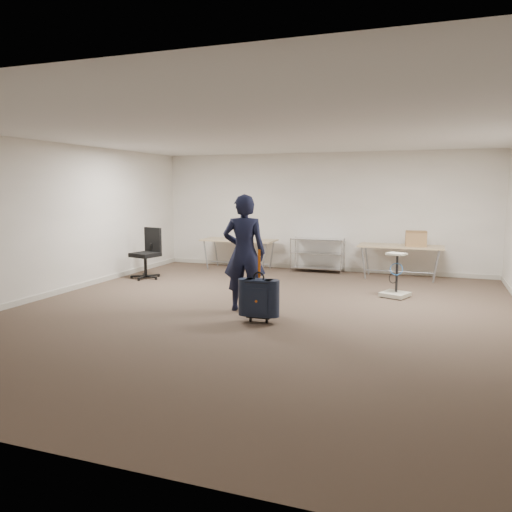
% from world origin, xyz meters
% --- Properties ---
extents(ground, '(9.00, 9.00, 0.00)m').
position_xyz_m(ground, '(0.00, 0.00, 0.00)').
color(ground, '#49372C').
rests_on(ground, ground).
extents(room_shell, '(8.00, 9.00, 9.00)m').
position_xyz_m(room_shell, '(0.00, 1.38, 0.05)').
color(room_shell, beige).
rests_on(room_shell, ground).
extents(folding_table_left, '(1.80, 0.75, 0.73)m').
position_xyz_m(folding_table_left, '(-1.90, 3.95, 0.68)').
color(folding_table_left, tan).
rests_on(folding_table_left, ground).
extents(folding_table_right, '(1.80, 0.75, 0.73)m').
position_xyz_m(folding_table_right, '(1.90, 3.95, 0.68)').
color(folding_table_right, tan).
rests_on(folding_table_right, ground).
extents(wire_shelf, '(1.22, 0.47, 0.80)m').
position_xyz_m(wire_shelf, '(0.00, 4.20, 0.44)').
color(wire_shelf, silver).
rests_on(wire_shelf, ground).
extents(person, '(0.77, 0.59, 1.88)m').
position_xyz_m(person, '(-0.28, 0.12, 0.94)').
color(person, black).
rests_on(person, ground).
extents(suitcase, '(0.41, 0.25, 1.09)m').
position_xyz_m(suitcase, '(0.19, -0.51, 0.37)').
color(suitcase, black).
rests_on(suitcase, ground).
extents(office_chair, '(0.67, 0.67, 1.10)m').
position_xyz_m(office_chair, '(-3.35, 2.12, 0.33)').
color(office_chair, black).
rests_on(office_chair, ground).
extents(equipment_cart, '(0.57, 0.57, 0.81)m').
position_xyz_m(equipment_cart, '(1.95, 1.95, 0.21)').
color(equipment_cart, silver).
rests_on(equipment_cart, ground).
extents(cardboard_box, '(0.46, 0.36, 0.33)m').
position_xyz_m(cardboard_box, '(2.21, 3.95, 0.89)').
color(cardboard_box, olive).
rests_on(cardboard_box, folding_table_right).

